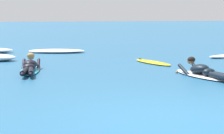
{
  "coord_description": "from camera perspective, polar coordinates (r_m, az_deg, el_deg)",
  "views": [
    {
      "loc": [
        -2.19,
        -6.15,
        1.69
      ],
      "look_at": [
        0.18,
        5.1,
        0.18
      ],
      "focal_mm": 66.82,
      "sensor_mm": 36.0,
      "label": 1
    }
  ],
  "objects": [
    {
      "name": "drifting_surfboard",
      "position": [
        13.95,
        5.56,
        0.66
      ],
      "size": [
        1.01,
        1.99,
        0.16
      ],
      "color": "yellow",
      "rests_on": "ground"
    },
    {
      "name": "whitewater_back",
      "position": [
        17.69,
        -7.59,
        2.18
      ],
      "size": [
        2.49,
        1.39,
        0.15
      ],
      "color": "white",
      "rests_on": "ground"
    },
    {
      "name": "surfer_far",
      "position": [
        12.1,
        -11.18,
        0.0
      ],
      "size": [
        0.69,
        2.66,
        0.55
      ],
      "color": "#2DB2D1",
      "rests_on": "ground"
    },
    {
      "name": "ground_plane",
      "position": [
        16.39,
        -4.15,
        1.57
      ],
      "size": [
        120.0,
        120.0,
        0.0
      ],
      "primitive_type": "plane",
      "color": "#235B84"
    },
    {
      "name": "surfer_near",
      "position": [
        11.13,
        12.36,
        -0.67
      ],
      "size": [
        0.95,
        2.53,
        0.54
      ],
      "color": "white",
      "rests_on": "ground"
    }
  ]
}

